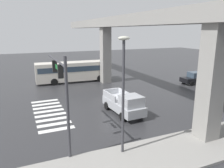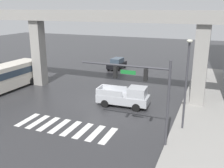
{
  "view_description": "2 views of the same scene",
  "coord_description": "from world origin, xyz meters",
  "px_view_note": "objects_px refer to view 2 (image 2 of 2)",
  "views": [
    {
      "loc": [
        19.98,
        -8.58,
        7.53
      ],
      "look_at": [
        0.11,
        0.0,
        2.22
      ],
      "focal_mm": 35.04,
      "sensor_mm": 36.0,
      "label": 1
    },
    {
      "loc": [
        10.78,
        -22.56,
        9.44
      ],
      "look_at": [
        1.6,
        -0.06,
        2.17
      ],
      "focal_mm": 41.07,
      "sensor_mm": 36.0,
      "label": 2
    }
  ],
  "objects_px": {
    "pickup_truck": "(126,97)",
    "street_lamp_near_corner": "(187,75)",
    "sedan_black": "(117,64)",
    "street_lamp_mid_block": "(196,56)",
    "traffic_signal_mast": "(144,85)",
    "city_bus": "(1,78)"
  },
  "relations": [
    {
      "from": "pickup_truck",
      "to": "street_lamp_near_corner",
      "type": "height_order",
      "value": "street_lamp_near_corner"
    },
    {
      "from": "sedan_black",
      "to": "street_lamp_mid_block",
      "type": "bearing_deg",
      "value": -37.73
    },
    {
      "from": "street_lamp_mid_block",
      "to": "traffic_signal_mast",
      "type": "bearing_deg",
      "value": -102.22
    },
    {
      "from": "city_bus",
      "to": "traffic_signal_mast",
      "type": "bearing_deg",
      "value": -15.61
    },
    {
      "from": "sedan_black",
      "to": "pickup_truck",
      "type": "bearing_deg",
      "value": -65.79
    },
    {
      "from": "traffic_signal_mast",
      "to": "city_bus",
      "type": "bearing_deg",
      "value": 164.39
    },
    {
      "from": "sedan_black",
      "to": "street_lamp_near_corner",
      "type": "distance_m",
      "value": 22.26
    },
    {
      "from": "pickup_truck",
      "to": "city_bus",
      "type": "distance_m",
      "value": 14.92
    },
    {
      "from": "city_bus",
      "to": "street_lamp_mid_block",
      "type": "distance_m",
      "value": 21.87
    },
    {
      "from": "pickup_truck",
      "to": "traffic_signal_mast",
      "type": "bearing_deg",
      "value": -61.16
    },
    {
      "from": "traffic_signal_mast",
      "to": "sedan_black",
      "type": "bearing_deg",
      "value": 115.61
    },
    {
      "from": "city_bus",
      "to": "traffic_signal_mast",
      "type": "relative_size",
      "value": 1.68
    },
    {
      "from": "city_bus",
      "to": "street_lamp_near_corner",
      "type": "relative_size",
      "value": 1.51
    },
    {
      "from": "city_bus",
      "to": "street_lamp_mid_block",
      "type": "relative_size",
      "value": 1.51
    },
    {
      "from": "street_lamp_near_corner",
      "to": "street_lamp_mid_block",
      "type": "xyz_separation_m",
      "value": [
        0.0,
        8.24,
        0.0
      ]
    },
    {
      "from": "pickup_truck",
      "to": "sedan_black",
      "type": "distance_m",
      "value": 16.33
    },
    {
      "from": "street_lamp_near_corner",
      "to": "street_lamp_mid_block",
      "type": "relative_size",
      "value": 1.0
    },
    {
      "from": "sedan_black",
      "to": "city_bus",
      "type": "bearing_deg",
      "value": -117.01
    },
    {
      "from": "sedan_black",
      "to": "street_lamp_near_corner",
      "type": "relative_size",
      "value": 0.6
    },
    {
      "from": "city_bus",
      "to": "sedan_black",
      "type": "xyz_separation_m",
      "value": [
        8.16,
        16.01,
        -0.87
      ]
    },
    {
      "from": "city_bus",
      "to": "traffic_signal_mast",
      "type": "xyz_separation_m",
      "value": [
        18.29,
        -5.11,
        2.66
      ]
    },
    {
      "from": "traffic_signal_mast",
      "to": "street_lamp_near_corner",
      "type": "bearing_deg",
      "value": 51.91
    }
  ]
}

